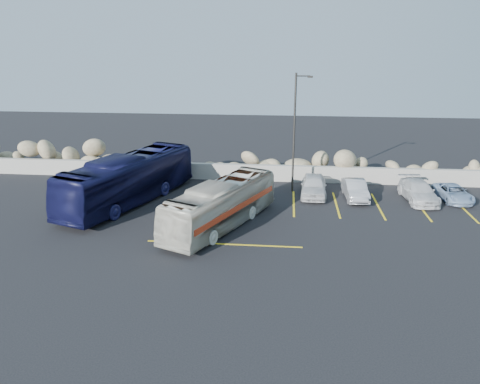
# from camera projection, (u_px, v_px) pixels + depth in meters

# --- Properties ---
(ground) EXTENTS (90.00, 90.00, 0.00)m
(ground) POSITION_uv_depth(u_px,v_px,m) (243.00, 247.00, 23.64)
(ground) COLOR black
(ground) RESTS_ON ground
(seawall) EXTENTS (60.00, 0.40, 1.20)m
(seawall) POSITION_uv_depth(u_px,v_px,m) (258.00, 173.00, 34.82)
(seawall) COLOR gray
(seawall) RESTS_ON ground
(riprap_pile) EXTENTS (54.00, 2.80, 2.60)m
(riprap_pile) POSITION_uv_depth(u_px,v_px,m) (260.00, 160.00, 35.75)
(riprap_pile) COLOR #8B785B
(riprap_pile) RESTS_ON ground
(parking_lines) EXTENTS (18.16, 9.36, 0.01)m
(parking_lines) POSITION_uv_depth(u_px,v_px,m) (328.00, 212.00, 28.46)
(parking_lines) COLOR yellow
(parking_lines) RESTS_ON ground
(lamppost) EXTENTS (1.14, 0.18, 8.00)m
(lamppost) POSITION_uv_depth(u_px,v_px,m) (295.00, 130.00, 31.08)
(lamppost) COLOR #2C2A27
(lamppost) RESTS_ON ground
(vintage_bus) EXTENTS (5.65, 9.24, 2.55)m
(vintage_bus) POSITION_uv_depth(u_px,v_px,m) (221.00, 204.00, 25.93)
(vintage_bus) COLOR beige
(vintage_bus) RESTS_ON ground
(tour_coach) EXTENTS (6.21, 11.40, 3.11)m
(tour_coach) POSITION_uv_depth(u_px,v_px,m) (129.00, 179.00, 29.73)
(tour_coach) COLOR #101138
(tour_coach) RESTS_ON ground
(car_a) EXTENTS (1.84, 4.20, 1.41)m
(car_a) POSITION_uv_depth(u_px,v_px,m) (314.00, 186.00, 31.32)
(car_a) COLOR silver
(car_a) RESTS_ON ground
(car_b) EXTENTS (1.49, 3.81, 1.23)m
(car_b) POSITION_uv_depth(u_px,v_px,m) (355.00, 190.00, 30.75)
(car_b) COLOR #A5A4A9
(car_b) RESTS_ON ground
(car_c) EXTENTS (2.09, 4.45, 1.26)m
(car_c) POSITION_uv_depth(u_px,v_px,m) (418.00, 191.00, 30.34)
(car_c) COLOR silver
(car_c) RESTS_ON ground
(car_d) EXTENTS (2.01, 3.76, 1.00)m
(car_d) POSITION_uv_depth(u_px,v_px,m) (453.00, 193.00, 30.43)
(car_d) COLOR #8AA4C4
(car_d) RESTS_ON ground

